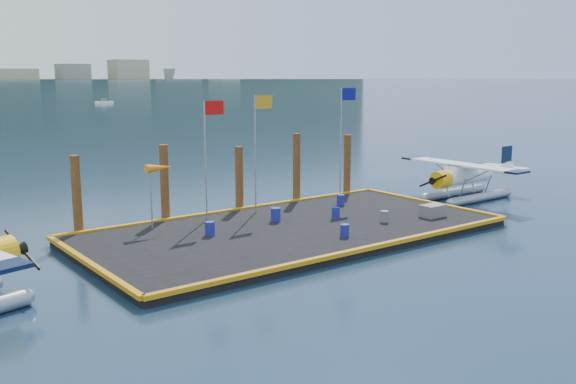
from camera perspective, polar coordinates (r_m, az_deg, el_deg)
name	(u,v)px	position (r m, az deg, el deg)	size (l,w,h in m)	color
ground	(291,235)	(31.17, 0.30, -3.85)	(4000.00, 4000.00, 0.00)	#183149
dock	(291,231)	(31.12, 0.30, -3.49)	(20.00, 10.00, 0.40)	black
dock_bumpers	(291,225)	(31.05, 0.30, -2.97)	(20.25, 10.25, 0.18)	#C6800B
seaplane_d	(464,179)	(41.01, 15.38, 1.15)	(7.79, 8.58, 3.07)	#969AA4
drum_0	(210,229)	(29.64, -6.96, -3.24)	(0.46, 0.46, 0.64)	navy
drum_1	(384,216)	(32.41, 8.56, -2.17)	(0.40, 0.40, 0.57)	slate
drum_2	(336,213)	(32.94, 4.26, -1.86)	(0.41, 0.41, 0.58)	navy
drum_3	(345,230)	(29.33, 5.06, -3.42)	(0.41, 0.41, 0.57)	navy
drum_4	(341,200)	(36.26, 4.70, -0.71)	(0.43, 0.43, 0.60)	navy
drum_5	(276,215)	(32.19, -1.10, -2.02)	(0.49, 0.49, 0.69)	navy
crate	(433,211)	(34.12, 12.74, -1.63)	(1.25, 0.83, 0.62)	slate
flagpole_red	(209,141)	(32.27, -7.06, 4.50)	(1.14, 0.08, 6.00)	gray
flagpole_yellow	(258,136)	(33.85, -2.66, 5.04)	(1.14, 0.08, 6.20)	gray
flagpole_blue	(343,127)	(37.53, 4.95, 5.81)	(1.14, 0.08, 6.50)	gray
windsock	(159,169)	(31.15, -11.37, 1.99)	(1.40, 0.44, 3.12)	gray
piling_0	(77,198)	(31.53, -18.25, -0.49)	(0.44, 0.44, 4.00)	#4C2715
piling_1	(165,186)	(33.19, -10.91, 0.55)	(0.44, 0.44, 4.20)	#4C2715
piling_2	(239,181)	(35.40, -4.36, 0.99)	(0.44, 0.44, 3.80)	#4C2715
piling_3	(297,170)	(37.64, 0.77, 1.97)	(0.44, 0.44, 4.30)	#4C2715
piling_4	(347,167)	(40.21, 5.28, 2.26)	(0.44, 0.44, 4.00)	#4C2715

